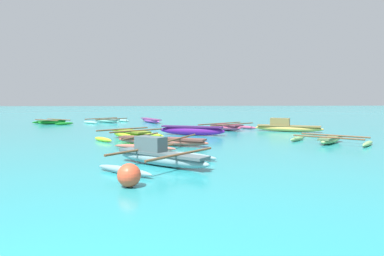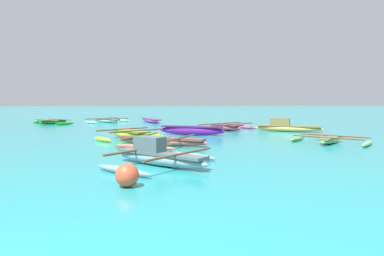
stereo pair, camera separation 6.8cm
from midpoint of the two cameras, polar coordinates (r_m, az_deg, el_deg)
moored_boat_0 at (r=16.09m, az=21.97°, el=-1.83°), size 3.39×3.34×0.34m
moored_boat_1 at (r=16.82m, az=-10.39°, el=-1.05°), size 3.39×3.12×0.48m
moored_boat_2 at (r=29.92m, az=-14.09°, el=1.20°), size 3.71×3.76×0.37m
moored_boat_3 at (r=21.41m, az=5.65°, el=0.15°), size 4.26×3.79×0.45m
moored_boat_4 at (r=29.29m, az=-6.97°, el=1.29°), size 2.00×4.09×0.34m
moored_boat_5 at (r=18.37m, az=-0.16°, el=-0.36°), size 3.55×1.88×0.50m
moored_boat_6 at (r=9.89m, az=-5.59°, el=-4.72°), size 3.47×3.56×0.81m
moored_boat_7 at (r=29.42m, az=-22.30°, el=0.96°), size 3.62×3.48×0.38m
moored_boat_8 at (r=21.33m, az=15.44°, el=0.18°), size 3.78×2.35×0.81m
moored_boat_9 at (r=14.34m, az=-5.26°, el=-2.18°), size 3.97×3.95×0.38m
mooring_buoy_0 at (r=7.55m, az=-10.70°, el=-7.74°), size 0.51×0.51×0.51m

